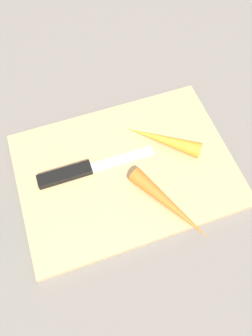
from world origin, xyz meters
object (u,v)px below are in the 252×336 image
object	(u,v)px
carrot_short	(163,139)
cutting_board	(126,170)
knife	(73,173)
carrot_long	(170,205)

from	to	relation	value
carrot_short	cutting_board	bearing A→B (deg)	57.18
cutting_board	knife	size ratio (longest dim) A/B	1.80
cutting_board	carrot_long	world-z (taller)	carrot_long
knife	cutting_board	bearing A→B (deg)	-11.56
knife	carrot_long	bearing A→B (deg)	-39.66
cutting_board	carrot_long	xyz separation A→B (m)	(-0.04, 0.09, 0.02)
cutting_board	carrot_long	distance (m)	0.10
knife	carrot_short	xyz separation A→B (m)	(-0.16, -0.01, 0.01)
cutting_board	carrot_long	bearing A→B (deg)	114.74
cutting_board	knife	xyz separation A→B (m)	(0.09, -0.02, 0.01)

